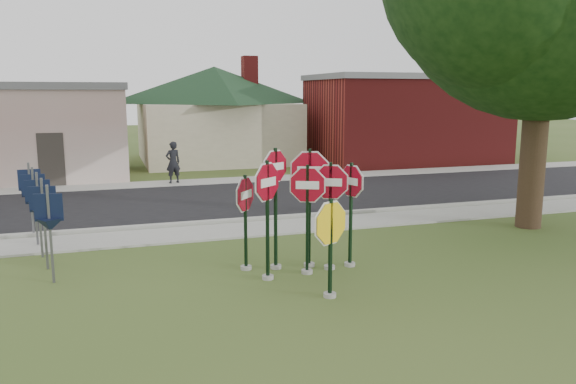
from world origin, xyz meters
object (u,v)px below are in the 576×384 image
object	(u,v)px
stop_sign_center	(307,205)
stop_sign_left	(267,203)
stop_sign_yellow	(331,237)
pedestrian	(173,162)

from	to	relation	value
stop_sign_center	stop_sign_left	distance (m)	0.90
stop_sign_yellow	pedestrian	world-z (taller)	stop_sign_yellow
stop_sign_yellow	stop_sign_center	bearing A→B (deg)	87.40
stop_sign_yellow	pedestrian	xyz separation A→B (m)	(-1.25, 14.24, -0.24)
stop_sign_center	pedestrian	bearing A→B (deg)	95.88
stop_sign_center	pedestrian	distance (m)	12.88
stop_sign_center	stop_sign_yellow	world-z (taller)	stop_sign_center
pedestrian	stop_sign_center	bearing A→B (deg)	79.59
stop_sign_center	stop_sign_left	bearing A→B (deg)	-173.65
stop_sign_left	stop_sign_yellow	bearing A→B (deg)	-58.44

